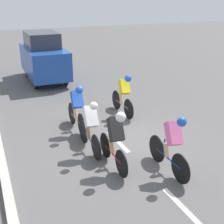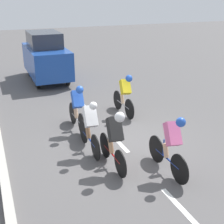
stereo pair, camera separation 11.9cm
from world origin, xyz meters
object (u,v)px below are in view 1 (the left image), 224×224
at_px(cyclist_yellow, 124,93).
at_px(cyclist_blue, 77,107).
at_px(cyclist_white, 90,125).
at_px(cyclist_pink, 172,143).
at_px(cyclist_black, 115,137).
at_px(support_car, 44,57).

bearing_deg(cyclist_yellow, cyclist_blue, 19.67).
bearing_deg(cyclist_white, cyclist_pink, 128.92).
relative_size(cyclist_blue, cyclist_yellow, 1.01).
height_order(cyclist_white, cyclist_pink, cyclist_pink).
relative_size(cyclist_yellow, cyclist_black, 1.03).
bearing_deg(cyclist_white, cyclist_blue, -93.24).
bearing_deg(cyclist_blue, cyclist_pink, 112.50).
bearing_deg(cyclist_yellow, cyclist_white, 47.07).
relative_size(cyclist_pink, cyclist_yellow, 1.01).
distance_m(cyclist_blue, cyclist_black, 2.46).
bearing_deg(support_car, cyclist_yellow, 105.84).
xyz_separation_m(cyclist_black, support_car, (-0.10, -8.74, 0.30)).
xyz_separation_m(cyclist_blue, cyclist_yellow, (-1.89, -0.67, -0.01)).
bearing_deg(cyclist_yellow, support_car, -74.16).
bearing_deg(cyclist_pink, cyclist_yellow, -98.50).
distance_m(cyclist_pink, support_car, 9.51).
xyz_separation_m(cyclist_white, cyclist_black, (-0.27, 1.01, 0.05)).
bearing_deg(cyclist_pink, cyclist_blue, -67.50).
distance_m(cyclist_white, cyclist_black, 1.05).
height_order(cyclist_blue, cyclist_black, cyclist_black).
distance_m(cyclist_pink, cyclist_yellow, 3.88).
distance_m(cyclist_white, cyclist_pink, 2.22).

